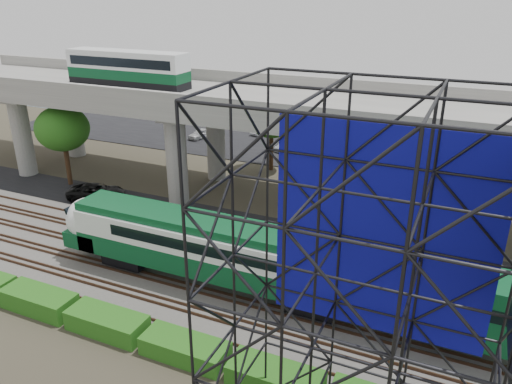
% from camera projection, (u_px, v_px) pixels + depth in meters
% --- Properties ---
extents(ground, '(140.00, 140.00, 0.00)m').
position_uv_depth(ground, '(209.00, 307.00, 29.77)').
color(ground, '#474233').
rests_on(ground, ground).
extents(ballast_bed, '(90.00, 12.00, 0.20)m').
position_uv_depth(ballast_bed, '(225.00, 288.00, 31.42)').
color(ballast_bed, slate).
rests_on(ballast_bed, ground).
extents(service_road, '(90.00, 5.00, 0.08)m').
position_uv_depth(service_road, '(275.00, 233.00, 38.61)').
color(service_road, black).
rests_on(service_road, ground).
extents(parking_lot, '(90.00, 18.00, 0.08)m').
position_uv_depth(parking_lot, '(351.00, 150.00, 58.45)').
color(parking_lot, black).
rests_on(parking_lot, ground).
extents(harbor_water, '(140.00, 40.00, 0.03)m').
position_uv_depth(harbor_water, '(386.00, 111.00, 77.03)').
color(harbor_water, '#4A617A').
rests_on(harbor_water, ground).
extents(rail_tracks, '(90.00, 9.52, 0.16)m').
position_uv_depth(rail_tracks, '(225.00, 286.00, 31.35)').
color(rail_tracks, '#472D1E').
rests_on(rail_tracks, ballast_bed).
extents(commuter_train, '(29.30, 3.06, 4.30)m').
position_uv_depth(commuter_train, '(244.00, 254.00, 29.85)').
color(commuter_train, black).
rests_on(commuter_train, rail_tracks).
extents(overpass, '(80.00, 12.00, 12.40)m').
position_uv_depth(overpass, '(288.00, 113.00, 40.63)').
color(overpass, '#9E9B93').
rests_on(overpass, ground).
extents(scaffold_tower, '(9.36, 6.36, 15.00)m').
position_uv_depth(scaffold_tower, '(358.00, 324.00, 16.29)').
color(scaffold_tower, black).
rests_on(scaffold_tower, ground).
extents(hedge_strip, '(34.60, 1.80, 1.20)m').
position_uv_depth(hedge_strip, '(185.00, 348.00, 25.54)').
color(hedge_strip, '#1A5112').
rests_on(hedge_strip, ground).
extents(trees, '(40.94, 16.94, 7.69)m').
position_uv_depth(trees, '(251.00, 139.00, 43.07)').
color(trees, '#382314').
rests_on(trees, ground).
extents(suv, '(5.53, 3.97, 1.40)m').
position_uv_depth(suv, '(96.00, 192.00, 44.51)').
color(suv, black).
rests_on(suv, service_road).
extents(parked_cars, '(36.06, 9.63, 1.30)m').
position_uv_depth(parked_cars, '(359.00, 147.00, 57.48)').
color(parked_cars, '#BABABA').
rests_on(parked_cars, parking_lot).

